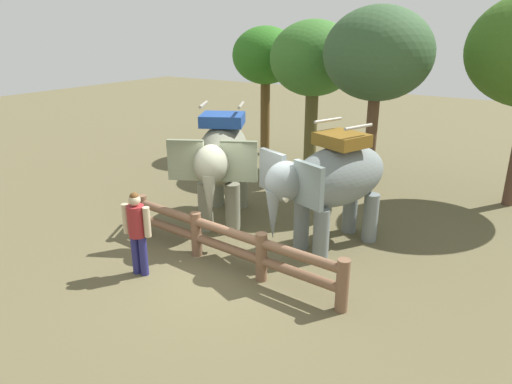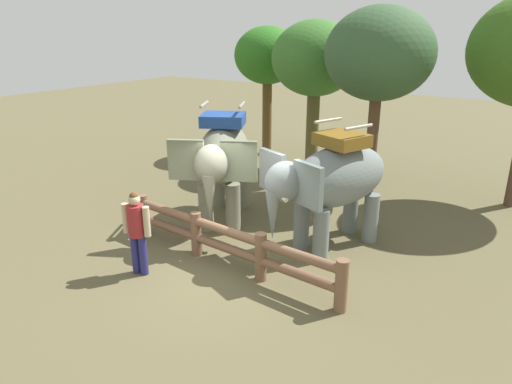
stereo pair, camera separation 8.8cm
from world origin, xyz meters
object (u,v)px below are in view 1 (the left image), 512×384
object	(u,v)px
tree_back_center	(313,60)
elephant_center	(332,180)
log_fence	(227,242)
tree_far_right	(378,55)
tree_deep_back	(265,57)
elephant_near_left	(222,158)
tourist_woman_in_black	(137,228)

from	to	relation	value
tree_back_center	elephant_center	bearing A→B (deg)	-58.87
log_fence	tree_far_right	size ratio (longest dim) A/B	1.03
elephant_center	tree_back_center	bearing A→B (deg)	121.13
log_fence	tree_back_center	distance (m)	8.47
tree_far_right	tree_deep_back	distance (m)	5.83
elephant_center	tree_far_right	world-z (taller)	tree_far_right
elephant_near_left	elephant_center	world-z (taller)	elephant_near_left
tree_far_right	tree_back_center	bearing A→B (deg)	152.82
tree_far_right	elephant_center	bearing A→B (deg)	-81.89
elephant_center	tourist_woman_in_black	bearing A→B (deg)	-129.63
elephant_near_left	elephant_center	distance (m)	3.06
log_fence	tree_far_right	world-z (taller)	tree_far_right
tree_deep_back	elephant_center	bearing A→B (deg)	-47.86
log_fence	tree_back_center	xyz separation A→B (m)	(-1.87, 7.58, 3.28)
elephant_center	tree_deep_back	size ratio (longest dim) A/B	0.71
log_fence	tree_deep_back	size ratio (longest dim) A/B	1.15
tree_far_right	tree_deep_back	size ratio (longest dim) A/B	1.11
tree_far_right	log_fence	bearing A→B (deg)	-97.81
tree_deep_back	tree_far_right	bearing A→B (deg)	-24.62
tourist_woman_in_black	tree_far_right	bearing A→B (deg)	73.44
elephant_center	tree_deep_back	bearing A→B (deg)	132.14
tree_back_center	tree_far_right	bearing A→B (deg)	-27.18
tree_deep_back	log_fence	bearing A→B (deg)	-62.70
tree_back_center	elephant_near_left	bearing A→B (deg)	-87.46
elephant_near_left	tree_back_center	xyz separation A→B (m)	(-0.25, 5.57, 2.12)
log_fence	tourist_woman_in_black	bearing A→B (deg)	-137.43
elephant_near_left	log_fence	bearing A→B (deg)	-51.05
elephant_center	tree_deep_back	xyz separation A→B (m)	(-5.87, 6.49, 2.17)
tourist_woman_in_black	tree_far_right	size ratio (longest dim) A/B	0.33
tourist_woman_in_black	elephant_center	bearing A→B (deg)	50.37
elephant_center	tree_back_center	distance (m)	6.75
elephant_center	tree_far_right	bearing A→B (deg)	98.11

